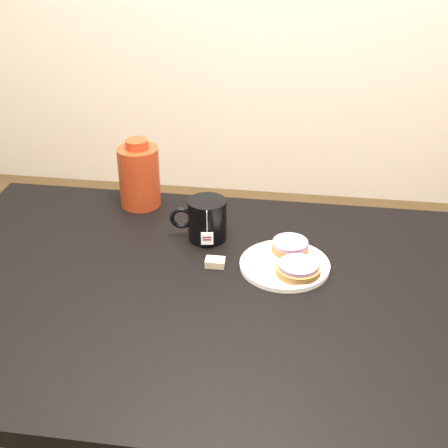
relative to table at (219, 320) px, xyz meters
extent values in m
cube|color=black|center=(0.00, 0.00, 0.06)|extent=(1.40, 0.90, 0.04)
cylinder|color=black|center=(-0.64, 0.39, -0.31)|extent=(0.06, 0.06, 0.71)
cylinder|color=white|center=(0.14, 0.11, 0.09)|extent=(0.21, 0.21, 0.01)
torus|color=white|center=(0.14, 0.11, 0.09)|extent=(0.21, 0.21, 0.01)
cylinder|color=brown|center=(0.15, 0.17, 0.10)|extent=(0.12, 0.12, 0.02)
cylinder|color=#96759E|center=(0.15, 0.17, 0.12)|extent=(0.12, 0.12, 0.01)
cylinder|color=brown|center=(0.17, 0.07, 0.10)|extent=(0.13, 0.13, 0.02)
cylinder|color=#96759E|center=(0.17, 0.07, 0.12)|extent=(0.12, 0.12, 0.01)
cylinder|color=black|center=(-0.06, 0.22, 0.14)|extent=(0.11, 0.11, 0.11)
cylinder|color=black|center=(-0.06, 0.22, 0.18)|extent=(0.08, 0.08, 0.00)
torus|color=black|center=(-0.13, 0.21, 0.14)|extent=(0.06, 0.02, 0.06)
cylinder|color=beige|center=(-0.06, 0.17, 0.16)|extent=(0.00, 0.00, 0.06)
cube|color=white|center=(-0.06, 0.17, 0.11)|extent=(0.03, 0.01, 0.03)
cube|color=#C6B793|center=(-0.02, 0.10, 0.09)|extent=(0.05, 0.03, 0.02)
cylinder|color=#651B0D|center=(-0.28, 0.37, 0.17)|extent=(0.12, 0.12, 0.17)
cylinder|color=#651B0D|center=(-0.28, 0.37, 0.26)|extent=(0.06, 0.06, 0.02)
camera|label=1|loc=(0.17, -1.12, 0.89)|focal=50.00mm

